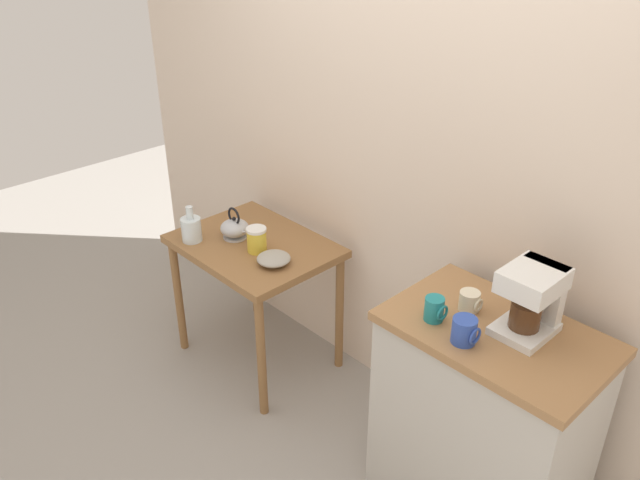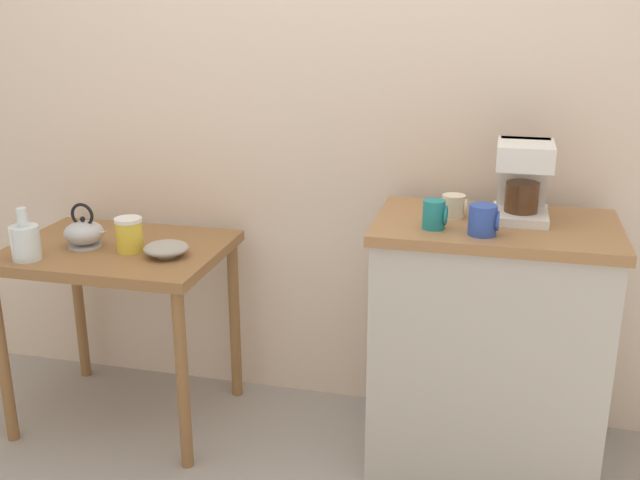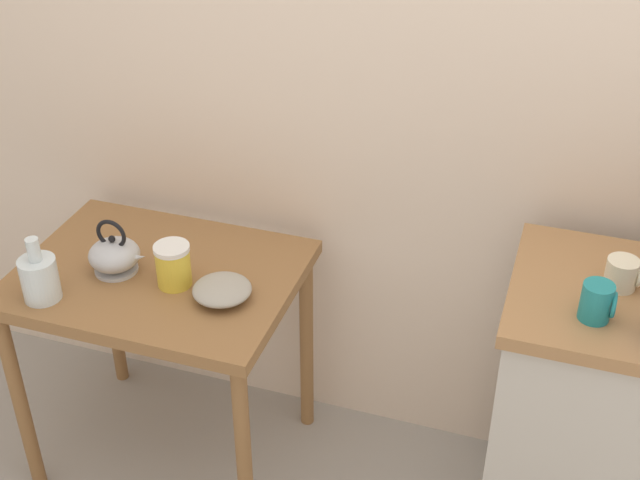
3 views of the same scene
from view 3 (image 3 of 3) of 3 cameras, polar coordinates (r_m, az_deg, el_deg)
The scene contains 8 objects.
back_wall at distance 2.33m, azimuth 10.07°, elevation 13.88°, with size 4.40×0.10×2.80m, color beige.
wooden_table at distance 2.57m, azimuth -10.53°, elevation -3.83°, with size 0.80×0.61×0.72m.
bowl_stoneware at distance 2.36m, azimuth -6.51°, elevation -3.30°, with size 0.16×0.16×0.05m.
teakettle at distance 2.51m, azimuth -13.44°, elevation -0.97°, with size 0.18×0.15×0.17m.
glass_carafe_vase at distance 2.45m, azimuth -18.10°, elevation -2.37°, with size 0.10×0.10×0.19m.
canister_enamel at distance 2.42m, azimuth -9.70°, elevation -1.65°, with size 0.10×0.10×0.13m.
mug_dark_teal at distance 2.07m, azimuth 17.91°, elevation -3.93°, with size 0.08×0.07×0.09m.
mug_small_cream at distance 2.20m, azimuth 19.41°, elevation -2.12°, with size 0.08×0.08×0.08m.
Camera 3 is at (0.41, -1.77, 2.13)m, focal length 48.27 mm.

